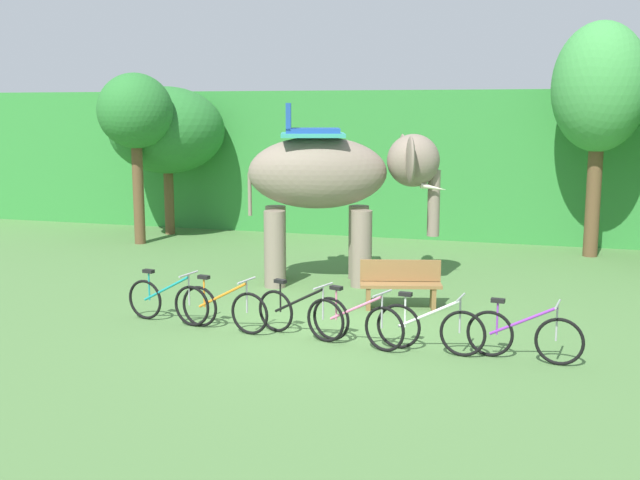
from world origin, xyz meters
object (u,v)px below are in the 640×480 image
(elephant, at_px, (334,180))
(bike_orange, at_px, (224,308))
(bike_purple, at_px, (524,335))
(bike_pink, at_px, (357,322))
(tree_right, at_px, (167,131))
(bike_teal, at_px, (168,301))
(tree_far_right, at_px, (600,89))
(bike_white, at_px, (430,328))
(wooden_bench, at_px, (401,283))
(bike_black, at_px, (300,314))
(tree_center, at_px, (135,113))

(elephant, distance_m, bike_orange, 4.47)
(elephant, distance_m, bike_purple, 6.13)
(elephant, bearing_deg, bike_pink, -69.48)
(tree_right, xyz_separation_m, bike_teal, (4.50, -8.66, -2.65))
(tree_right, bearing_deg, bike_purple, -40.67)
(tree_far_right, distance_m, bike_white, 10.03)
(bike_pink, distance_m, bike_purple, 2.53)
(bike_teal, relative_size, bike_pink, 1.04)
(tree_far_right, bearing_deg, tree_right, 179.54)
(tree_far_right, bearing_deg, wooden_bench, -119.29)
(bike_white, bearing_deg, bike_pink, 179.36)
(bike_teal, bearing_deg, tree_far_right, 49.69)
(elephant, bearing_deg, bike_white, -57.13)
(bike_pink, bearing_deg, bike_teal, 174.47)
(bike_black, height_order, bike_pink, same)
(tree_center, distance_m, tree_far_right, 11.90)
(tree_right, distance_m, elephant, 8.05)
(bike_orange, xyz_separation_m, wooden_bench, (2.54, 2.31, 0.09))
(tree_far_right, height_order, bike_teal, tree_far_right)
(bike_teal, distance_m, wooden_bench, 4.25)
(bike_teal, xyz_separation_m, bike_pink, (3.46, -0.33, 0.00))
(tree_right, xyz_separation_m, tree_far_right, (11.76, -0.09, 1.09))
(bike_white, bearing_deg, bike_teal, 175.68)
(tree_far_right, xyz_separation_m, bike_orange, (-6.14, -8.73, -3.74))
(tree_right, bearing_deg, bike_white, -44.71)
(tree_right, bearing_deg, bike_pink, -48.52)
(bike_pink, height_order, wooden_bench, bike_pink)
(elephant, bearing_deg, bike_purple, -45.69)
(tree_far_right, bearing_deg, bike_white, -106.64)
(bike_white, bearing_deg, elephant, 122.87)
(tree_right, distance_m, tree_far_right, 11.82)
(bike_pink, bearing_deg, bike_white, -0.64)
(bike_teal, xyz_separation_m, bike_purple, (5.99, -0.35, 0.00))
(bike_black, bearing_deg, wooden_bench, 62.01)
(bike_orange, relative_size, bike_black, 1.03)
(wooden_bench, bearing_deg, tree_far_right, 60.71)
(tree_center, bearing_deg, bike_teal, -57.00)
(elephant, distance_m, bike_black, 4.41)
(tree_right, height_order, wooden_bench, tree_right)
(elephant, relative_size, bike_orange, 2.50)
(tree_center, relative_size, elephant, 1.09)
(tree_center, xyz_separation_m, tree_right, (0.01, 1.72, -0.51))
(bike_white, bearing_deg, tree_right, 135.29)
(tree_center, distance_m, bike_purple, 13.16)
(wooden_bench, bearing_deg, bike_orange, -137.69)
(tree_far_right, height_order, bike_purple, tree_far_right)
(tree_far_right, relative_size, bike_white, 3.38)
(bike_orange, distance_m, bike_purple, 4.86)
(elephant, bearing_deg, tree_far_right, 41.30)
(elephant, distance_m, wooden_bench, 3.00)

